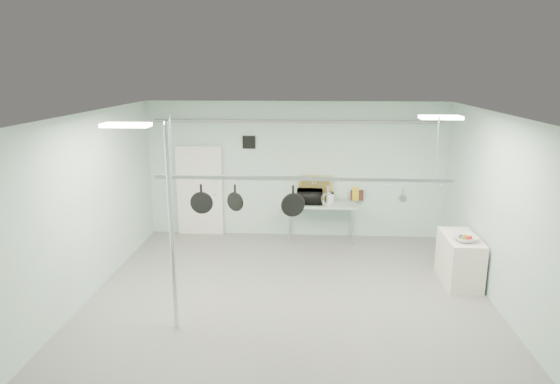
# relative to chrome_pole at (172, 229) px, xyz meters

# --- Properties ---
(floor) EXTENTS (8.00, 8.00, 0.00)m
(floor) POSITION_rel_chrome_pole_xyz_m (1.70, 0.60, -1.60)
(floor) COLOR gray
(floor) RESTS_ON ground
(ceiling) EXTENTS (7.00, 8.00, 0.02)m
(ceiling) POSITION_rel_chrome_pole_xyz_m (1.70, 0.60, 1.59)
(ceiling) COLOR silver
(ceiling) RESTS_ON back_wall
(back_wall) EXTENTS (7.00, 0.02, 3.20)m
(back_wall) POSITION_rel_chrome_pole_xyz_m (1.70, 4.59, 0.00)
(back_wall) COLOR #A1C1B3
(back_wall) RESTS_ON floor
(right_wall) EXTENTS (0.02, 8.00, 3.20)m
(right_wall) POSITION_rel_chrome_pole_xyz_m (5.19, 0.60, 0.00)
(right_wall) COLOR #A1C1B3
(right_wall) RESTS_ON floor
(door) EXTENTS (1.10, 0.10, 2.20)m
(door) POSITION_rel_chrome_pole_xyz_m (-0.60, 4.54, -0.55)
(door) COLOR silver
(door) RESTS_ON floor
(wall_vent) EXTENTS (0.30, 0.04, 0.30)m
(wall_vent) POSITION_rel_chrome_pole_xyz_m (0.60, 4.57, 0.65)
(wall_vent) COLOR black
(wall_vent) RESTS_ON back_wall
(conduit_pipe) EXTENTS (6.60, 0.07, 0.07)m
(conduit_pipe) POSITION_rel_chrome_pole_xyz_m (1.70, 4.50, 1.15)
(conduit_pipe) COLOR gray
(conduit_pipe) RESTS_ON back_wall
(chrome_pole) EXTENTS (0.08, 0.08, 3.20)m
(chrome_pole) POSITION_rel_chrome_pole_xyz_m (0.00, 0.00, 0.00)
(chrome_pole) COLOR silver
(chrome_pole) RESTS_ON floor
(prep_table) EXTENTS (1.60, 0.70, 0.91)m
(prep_table) POSITION_rel_chrome_pole_xyz_m (2.30, 4.20, -0.77)
(prep_table) COLOR #A1BDAA
(prep_table) RESTS_ON floor
(side_cabinet) EXTENTS (0.60, 1.20, 0.90)m
(side_cabinet) POSITION_rel_chrome_pole_xyz_m (4.85, 2.00, -1.15)
(side_cabinet) COLOR silver
(side_cabinet) RESTS_ON floor
(pot_rack) EXTENTS (4.80, 0.06, 1.00)m
(pot_rack) POSITION_rel_chrome_pole_xyz_m (1.90, 0.90, 0.63)
(pot_rack) COLOR #B7B7BC
(pot_rack) RESTS_ON ceiling
(light_panel_left) EXTENTS (0.65, 0.30, 0.05)m
(light_panel_left) POSITION_rel_chrome_pole_xyz_m (-0.50, -0.20, 1.56)
(light_panel_left) COLOR white
(light_panel_left) RESTS_ON ceiling
(light_panel_right) EXTENTS (0.65, 0.30, 0.05)m
(light_panel_right) POSITION_rel_chrome_pole_xyz_m (4.10, 1.20, 1.56)
(light_panel_right) COLOR white
(light_panel_right) RESTS_ON ceiling
(microwave) EXTENTS (0.59, 0.40, 0.32)m
(microwave) POSITION_rel_chrome_pole_xyz_m (2.04, 4.15, -0.53)
(microwave) COLOR black
(microwave) RESTS_ON prep_table
(coffee_canister) EXTENTS (0.20, 0.20, 0.22)m
(coffee_canister) POSITION_rel_chrome_pole_xyz_m (2.50, 4.22, -0.59)
(coffee_canister) COLOR white
(coffee_canister) RESTS_ON prep_table
(painting_large) EXTENTS (0.79, 0.17, 0.58)m
(painting_large) POSITION_rel_chrome_pole_xyz_m (2.17, 4.50, -0.41)
(painting_large) COLOR gold
(painting_large) RESTS_ON prep_table
(painting_small) EXTENTS (0.30, 0.09, 0.25)m
(painting_small) POSITION_rel_chrome_pole_xyz_m (3.14, 4.50, -0.57)
(painting_small) COLOR #371A13
(painting_small) RESTS_ON prep_table
(fruit_bowl) EXTENTS (0.50, 0.50, 0.10)m
(fruit_bowl) POSITION_rel_chrome_pole_xyz_m (4.84, 1.75, -0.65)
(fruit_bowl) COLOR silver
(fruit_bowl) RESTS_ON side_cabinet
(skillet_left) EXTENTS (0.37, 0.07, 0.49)m
(skillet_left) POSITION_rel_chrome_pole_xyz_m (0.26, 0.90, 0.24)
(skillet_left) COLOR black
(skillet_left) RESTS_ON pot_rack
(skillet_mid) EXTENTS (0.31, 0.20, 0.43)m
(skillet_mid) POSITION_rel_chrome_pole_xyz_m (0.82, 0.90, 0.27)
(skillet_mid) COLOR black
(skillet_mid) RESTS_ON pot_rack
(skillet_right) EXTENTS (0.39, 0.17, 0.53)m
(skillet_right) POSITION_rel_chrome_pole_xyz_m (1.77, 0.90, 0.22)
(skillet_right) COLOR black
(skillet_right) RESTS_ON pot_rack
(whisk) EXTENTS (0.25, 0.25, 0.35)m
(whisk) POSITION_rel_chrome_pole_xyz_m (2.33, 0.90, 0.31)
(whisk) COLOR #B0B1B5
(whisk) RESTS_ON pot_rack
(grater) EXTENTS (0.10, 0.04, 0.24)m
(grater) POSITION_rel_chrome_pole_xyz_m (2.77, 0.90, 0.36)
(grater) COLOR orange
(grater) RESTS_ON pot_rack
(saucepan) EXTENTS (0.15, 0.12, 0.23)m
(saucepan) POSITION_rel_chrome_pole_xyz_m (3.52, 0.90, 0.37)
(saucepan) COLOR #A5A5AA
(saucepan) RESTS_ON pot_rack
(fruit_cluster) EXTENTS (0.24, 0.24, 0.09)m
(fruit_cluster) POSITION_rel_chrome_pole_xyz_m (4.84, 1.75, -0.61)
(fruit_cluster) COLOR maroon
(fruit_cluster) RESTS_ON fruit_bowl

